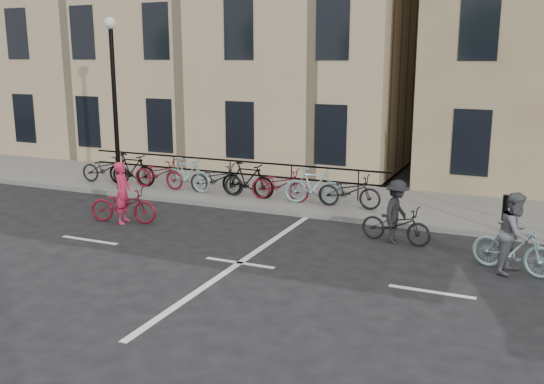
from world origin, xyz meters
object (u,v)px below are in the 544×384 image
at_px(cyclist_pink, 123,202).
at_px(cyclist_dark, 396,218).
at_px(cyclist_grey, 514,241).
at_px(lamp_post, 114,83).

xyz_separation_m(cyclist_pink, cyclist_dark, (6.93, 1.14, 0.03)).
bearing_deg(cyclist_grey, cyclist_dark, 86.25).
height_order(lamp_post, cyclist_dark, lamp_post).
bearing_deg(cyclist_dark, cyclist_grey, -103.40).
height_order(cyclist_grey, cyclist_dark, cyclist_grey).
distance_m(lamp_post, cyclist_dark, 9.79).
distance_m(cyclist_grey, cyclist_dark, 2.82).
bearing_deg(cyclist_pink, lamp_post, 26.97).
relative_size(cyclist_grey, cyclist_dark, 1.02).
xyz_separation_m(lamp_post, cyclist_dark, (9.20, -1.63, -2.90)).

